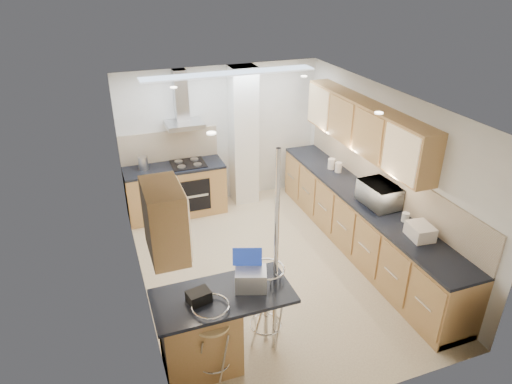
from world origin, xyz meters
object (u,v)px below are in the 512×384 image
object	(u,v)px
laptop	(251,279)
bar_stool_end	(266,305)
microwave	(379,195)
bread_bin	(420,231)
bar_stool_near	(213,342)

from	to	relation	value
laptop	bar_stool_end	world-z (taller)	laptop
microwave	bread_bin	distance (m)	0.93
microwave	bread_bin	xyz separation A→B (m)	(-0.00, -0.93, -0.08)
laptop	bar_stool_near	distance (m)	0.76
bar_stool_near	bread_bin	bearing A→B (deg)	31.65
bar_stool_end	bread_bin	distance (m)	2.18
bar_stool_end	laptop	bearing A→B (deg)	127.81
microwave	bar_stool_near	bearing A→B (deg)	112.12
microwave	laptop	distance (m)	2.62
microwave	laptop	xyz separation A→B (m)	(-2.35, -1.15, -0.03)
laptop	bread_bin	size ratio (longest dim) A/B	0.96
laptop	bar_stool_end	bearing A→B (deg)	49.09
bar_stool_end	bread_bin	bearing A→B (deg)	-79.18
laptop	bar_stool_end	distance (m)	0.59
laptop	bar_stool_end	size ratio (longest dim) A/B	0.31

